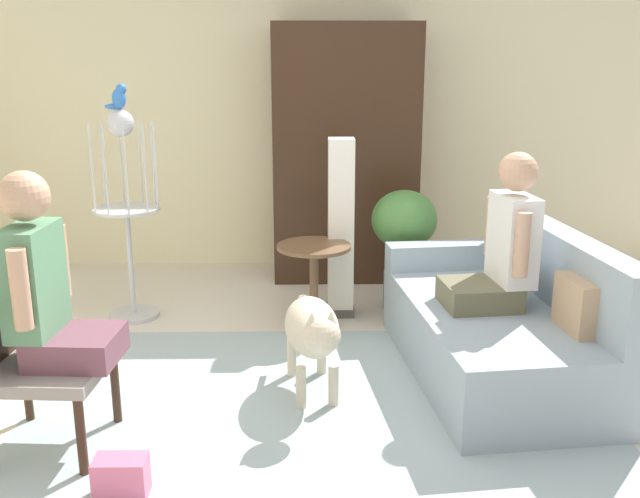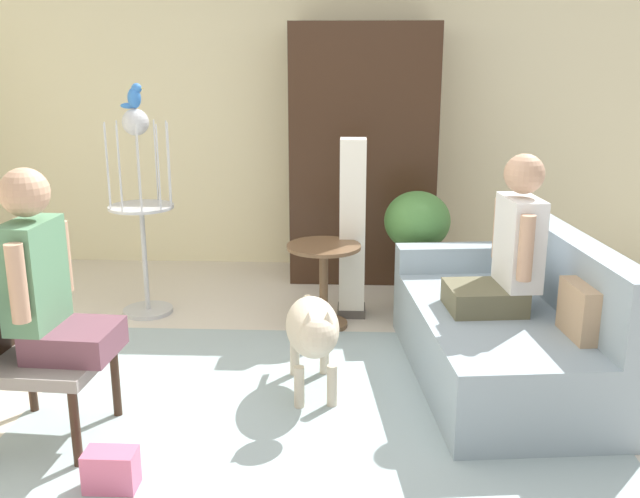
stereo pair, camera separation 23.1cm
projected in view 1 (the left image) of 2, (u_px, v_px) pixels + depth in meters
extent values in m
plane|color=beige|center=(299.00, 408.00, 3.82)|extent=(7.62, 7.62, 0.00)
cube|color=beige|center=(302.00, 109.00, 6.17)|extent=(6.95, 0.12, 2.75)
cube|color=#9EB2B7|center=(316.00, 405.00, 3.84)|extent=(3.08, 2.13, 0.01)
cube|color=#8EA0AD|center=(494.00, 340.00, 4.17)|extent=(1.13, 1.81, 0.43)
cube|color=#8EA0AD|center=(563.00, 268.00, 4.11)|extent=(0.37, 1.72, 0.42)
cube|color=#8EA0AD|center=(456.00, 255.00, 4.83)|extent=(0.96, 0.29, 0.17)
cube|color=tan|center=(575.00, 305.00, 3.70)|extent=(0.14, 0.33, 0.28)
cylinder|color=#382316|center=(115.00, 387.00, 3.63)|extent=(0.04, 0.04, 0.39)
cylinder|color=#382316|center=(81.00, 435.00, 3.17)|extent=(0.04, 0.04, 0.39)
cylinder|color=#382316|center=(27.00, 385.00, 3.65)|extent=(0.04, 0.04, 0.39)
cube|color=gray|center=(47.00, 366.00, 3.35)|extent=(0.60, 0.61, 0.06)
cube|color=brown|center=(479.00, 294.00, 4.09)|extent=(0.45, 0.40, 0.14)
cube|color=white|center=(513.00, 239.00, 4.02)|extent=(0.22, 0.38, 0.51)
sphere|color=tan|center=(518.00, 172.00, 3.92)|extent=(0.22, 0.22, 0.22)
cylinder|color=tan|center=(522.00, 245.00, 3.80)|extent=(0.08, 0.08, 0.35)
cylinder|color=tan|center=(492.00, 226.00, 4.22)|extent=(0.08, 0.08, 0.35)
cube|color=brown|center=(76.00, 346.00, 3.31)|extent=(0.42, 0.37, 0.14)
cube|color=#598C66|center=(33.00, 280.00, 3.24)|extent=(0.20, 0.36, 0.51)
sphere|color=tan|center=(24.00, 196.00, 3.13)|extent=(0.23, 0.23, 0.23)
cylinder|color=tan|center=(60.00, 261.00, 3.43)|extent=(0.08, 0.08, 0.36)
cylinder|color=tan|center=(20.00, 289.00, 3.02)|extent=(0.08, 0.08, 0.36)
cylinder|color=brown|center=(314.00, 247.00, 4.82)|extent=(0.51, 0.51, 0.02)
cylinder|color=brown|center=(314.00, 288.00, 4.90)|extent=(0.06, 0.06, 0.56)
cylinder|color=brown|center=(314.00, 324.00, 4.97)|extent=(0.33, 0.33, 0.03)
ellipsoid|color=beige|center=(312.00, 327.00, 3.93)|extent=(0.37, 0.62, 0.29)
sphere|color=beige|center=(322.00, 335.00, 3.57)|extent=(0.19, 0.19, 0.19)
cone|color=beige|center=(331.00, 317.00, 3.55)|extent=(0.06, 0.06, 0.06)
cone|color=beige|center=(312.00, 318.00, 3.54)|extent=(0.06, 0.06, 0.06)
cylinder|color=beige|center=(303.00, 298.00, 4.27)|extent=(0.06, 0.18, 0.10)
cylinder|color=beige|center=(334.00, 385.00, 3.82)|extent=(0.06, 0.06, 0.24)
cylinder|color=beige|center=(301.00, 388.00, 3.79)|extent=(0.06, 0.06, 0.24)
cylinder|color=beige|center=(322.00, 355.00, 4.20)|extent=(0.06, 0.06, 0.24)
cylinder|color=beige|center=(292.00, 357.00, 4.18)|extent=(0.06, 0.06, 0.24)
cylinder|color=silver|center=(134.00, 314.00, 5.15)|extent=(0.36, 0.36, 0.03)
cylinder|color=silver|center=(131.00, 265.00, 5.05)|extent=(0.04, 0.04, 0.78)
cylinder|color=silver|center=(127.00, 209.00, 4.95)|extent=(0.46, 0.46, 0.02)
cylinder|color=silver|center=(155.00, 166.00, 4.87)|extent=(0.01, 0.01, 0.58)
cylinder|color=silver|center=(153.00, 163.00, 4.99)|extent=(0.01, 0.01, 0.58)
cylinder|color=silver|center=(140.00, 162.00, 5.07)|extent=(0.01, 0.01, 0.58)
cylinder|color=silver|center=(121.00, 162.00, 5.07)|extent=(0.01, 0.01, 0.58)
cylinder|color=silver|center=(103.00, 164.00, 4.99)|extent=(0.01, 0.01, 0.58)
cylinder|color=silver|center=(91.00, 166.00, 4.86)|extent=(0.01, 0.01, 0.58)
cylinder|color=silver|center=(92.00, 169.00, 4.74)|extent=(0.01, 0.01, 0.58)
cylinder|color=silver|center=(105.00, 171.00, 4.67)|extent=(0.01, 0.01, 0.58)
cylinder|color=silver|center=(126.00, 171.00, 4.67)|extent=(0.01, 0.01, 0.58)
cylinder|color=silver|center=(145.00, 169.00, 4.75)|extent=(0.01, 0.01, 0.58)
sphere|color=silver|center=(120.00, 123.00, 4.79)|extent=(0.18, 0.18, 0.18)
ellipsoid|color=blue|center=(119.00, 99.00, 4.75)|extent=(0.09, 0.10, 0.14)
sphere|color=blue|center=(121.00, 89.00, 4.73)|extent=(0.07, 0.07, 0.07)
cone|color=#D8BF4C|center=(127.00, 89.00, 4.73)|extent=(0.03, 0.02, 0.02)
ellipsoid|color=blue|center=(114.00, 107.00, 4.76)|extent=(0.12, 0.03, 0.04)
cylinder|color=#4C5156|center=(402.00, 290.00, 5.29)|extent=(0.28, 0.28, 0.29)
cylinder|color=brown|center=(403.00, 258.00, 5.22)|extent=(0.03, 0.03, 0.20)
ellipsoid|color=#48803C|center=(404.00, 219.00, 5.15)|extent=(0.47, 0.47, 0.43)
cube|color=#4C4742|center=(340.00, 310.00, 5.20)|extent=(0.20, 0.20, 0.06)
cube|color=white|center=(341.00, 225.00, 5.03)|extent=(0.18, 0.18, 1.22)
cube|color=#382316|center=(345.00, 154.00, 5.87)|extent=(1.17, 0.56, 2.08)
cube|color=#D8668C|center=(121.00, 478.00, 3.03)|extent=(0.22, 0.13, 0.18)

